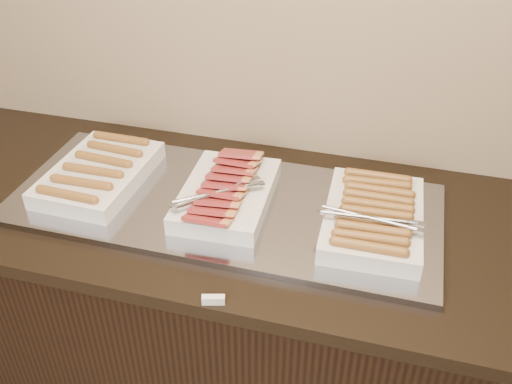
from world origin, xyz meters
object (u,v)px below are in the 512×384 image
warming_tray (224,204)px  dish_left (99,173)px  dish_center (226,193)px  counter (228,316)px  dish_right (373,217)px

warming_tray → dish_left: 0.39m
warming_tray → dish_center: dish_center is taller
counter → dish_right: 0.65m
counter → dish_center: bearing=-22.0°
counter → warming_tray: 0.46m
dish_center → dish_right: bearing=-2.3°
counter → dish_left: 0.63m
dish_left → dish_center: bearing=1.0°
warming_tray → counter: bearing=0.0°
warming_tray → dish_right: bearing=-0.5°
dish_left → dish_right: 0.80m
warming_tray → dish_left: bearing=-180.0°
counter → dish_left: size_ratio=5.38×
warming_tray → dish_right: 0.42m
dish_center → dish_left: bearing=177.0°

